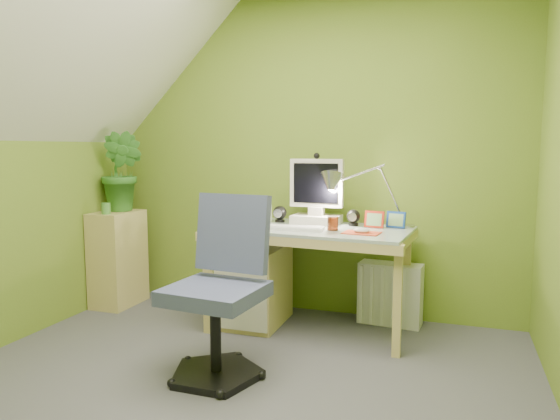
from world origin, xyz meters
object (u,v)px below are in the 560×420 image
(monitor, at_px, (317,190))
(desk_lamp, at_px, (381,182))
(desk, at_px, (309,278))
(potted_plant, at_px, (122,172))
(task_chair, at_px, (215,290))
(side_ledge, at_px, (118,258))
(radiator, at_px, (390,294))

(monitor, bearing_deg, desk_lamp, -0.10)
(desk, relative_size, potted_plant, 2.13)
(desk_lamp, relative_size, task_chair, 0.62)
(side_ledge, xyz_separation_m, radiator, (2.12, 0.24, -0.16))
(desk_lamp, xyz_separation_m, radiator, (0.07, 0.11, -0.80))
(monitor, relative_size, radiator, 1.10)
(task_chair, bearing_deg, side_ledge, 149.71)
(desk_lamp, bearing_deg, radiator, 60.00)
(monitor, height_order, radiator, monitor)
(radiator, bearing_deg, monitor, -162.64)
(desk_lamp, height_order, side_ledge, desk_lamp)
(task_chair, bearing_deg, potted_plant, 147.61)
(monitor, distance_m, desk_lamp, 0.45)
(monitor, xyz_separation_m, task_chair, (-0.28, -1.09, -0.46))
(task_chair, relative_size, radiator, 2.25)
(monitor, distance_m, side_ledge, 1.71)
(potted_plant, bearing_deg, desk_lamp, 2.24)
(desk_lamp, height_order, potted_plant, potted_plant)
(desk_lamp, distance_m, potted_plant, 2.02)
(desk, height_order, side_ledge, side_ledge)
(task_chair, bearing_deg, radiator, 61.91)
(side_ledge, distance_m, potted_plant, 0.69)
(radiator, bearing_deg, potted_plant, -169.56)
(side_ledge, distance_m, radiator, 2.14)
(desk, bearing_deg, potted_plant, -178.90)
(potted_plant, distance_m, radiator, 2.26)
(desk, height_order, radiator, desk)
(monitor, relative_size, side_ledge, 0.64)
(monitor, bearing_deg, side_ledge, -175.50)
(desk_lamp, distance_m, side_ledge, 2.16)
(desk_lamp, bearing_deg, potted_plant, -175.72)
(potted_plant, relative_size, radiator, 1.43)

